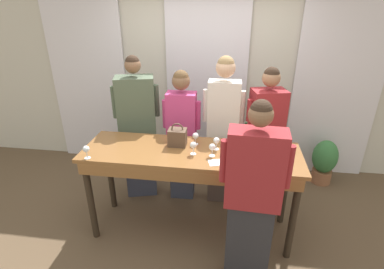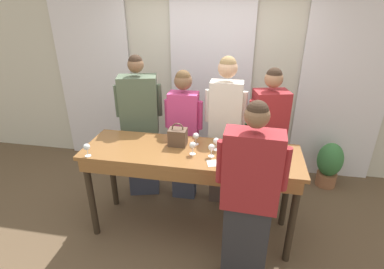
% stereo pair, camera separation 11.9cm
% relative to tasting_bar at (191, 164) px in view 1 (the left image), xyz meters
% --- Properties ---
extents(ground_plane, '(18.00, 18.00, 0.00)m').
position_rel_tasting_bar_xyz_m(ground_plane, '(0.00, 0.03, -0.87)').
color(ground_plane, brown).
extents(wall_back, '(12.00, 0.06, 2.80)m').
position_rel_tasting_bar_xyz_m(wall_back, '(0.00, 1.60, 0.53)').
color(wall_back, beige).
rests_on(wall_back, ground_plane).
extents(curtain_panel_left, '(1.13, 0.03, 2.69)m').
position_rel_tasting_bar_xyz_m(curtain_panel_left, '(-1.77, 1.54, 0.47)').
color(curtain_panel_left, white).
rests_on(curtain_panel_left, ground_plane).
extents(curtain_panel_center, '(1.13, 0.03, 2.69)m').
position_rel_tasting_bar_xyz_m(curtain_panel_center, '(0.00, 1.54, 0.47)').
color(curtain_panel_center, white).
rests_on(curtain_panel_center, ground_plane).
extents(curtain_panel_right, '(1.13, 0.03, 2.69)m').
position_rel_tasting_bar_xyz_m(curtain_panel_right, '(1.77, 1.54, 0.47)').
color(curtain_panel_right, white).
rests_on(curtain_panel_right, ground_plane).
extents(tasting_bar, '(2.21, 0.68, 1.01)m').
position_rel_tasting_bar_xyz_m(tasting_bar, '(0.00, 0.00, 0.00)').
color(tasting_bar, brown).
rests_on(tasting_bar, ground_plane).
extents(wine_bottle, '(0.09, 0.09, 0.32)m').
position_rel_tasting_bar_xyz_m(wine_bottle, '(0.53, 0.09, 0.25)').
color(wine_bottle, black).
rests_on(wine_bottle, tasting_bar).
extents(handbag, '(0.18, 0.14, 0.25)m').
position_rel_tasting_bar_xyz_m(handbag, '(-0.16, 0.14, 0.23)').
color(handbag, brown).
rests_on(handbag, tasting_bar).
extents(wine_glass_front_left, '(0.07, 0.07, 0.13)m').
position_rel_tasting_bar_xyz_m(wine_glass_front_left, '(0.03, 0.18, 0.23)').
color(wine_glass_front_left, white).
rests_on(wine_glass_front_left, tasting_bar).
extents(wine_glass_front_mid, '(0.07, 0.07, 0.13)m').
position_rel_tasting_bar_xyz_m(wine_glass_front_mid, '(-0.97, -0.26, 0.23)').
color(wine_glass_front_mid, white).
rests_on(wine_glass_front_mid, tasting_bar).
extents(wine_glass_front_right, '(0.07, 0.07, 0.13)m').
position_rel_tasting_bar_xyz_m(wine_glass_front_right, '(0.03, -0.04, 0.23)').
color(wine_glass_front_right, white).
rests_on(wine_glass_front_right, tasting_bar).
extents(wine_glass_center_left, '(0.07, 0.07, 0.13)m').
position_rel_tasting_bar_xyz_m(wine_glass_center_left, '(0.22, -0.05, 0.23)').
color(wine_glass_center_left, white).
rests_on(wine_glass_center_left, tasting_bar).
extents(wine_glass_center_mid, '(0.07, 0.07, 0.13)m').
position_rel_tasting_bar_xyz_m(wine_glass_center_mid, '(0.67, -0.15, 0.23)').
color(wine_glass_center_mid, white).
rests_on(wine_glass_center_mid, tasting_bar).
extents(wine_glass_center_right, '(0.07, 0.07, 0.13)m').
position_rel_tasting_bar_xyz_m(wine_glass_center_right, '(0.25, 0.10, 0.23)').
color(wine_glass_center_right, white).
rests_on(wine_glass_center_right, tasting_bar).
extents(napkin, '(0.15, 0.15, 0.00)m').
position_rel_tasting_bar_xyz_m(napkin, '(0.26, -0.18, 0.14)').
color(napkin, white).
rests_on(napkin, tasting_bar).
extents(pen, '(0.15, 0.02, 0.01)m').
position_rel_tasting_bar_xyz_m(pen, '(-0.23, 0.30, 0.14)').
color(pen, '#193399').
rests_on(pen, tasting_bar).
extents(guest_olive_jacket, '(0.56, 0.37, 1.83)m').
position_rel_tasting_bar_xyz_m(guest_olive_jacket, '(-0.75, 0.64, 0.05)').
color(guest_olive_jacket, '#383D51').
rests_on(guest_olive_jacket, ground_plane).
extents(guest_pink_top, '(0.46, 0.22, 1.68)m').
position_rel_tasting_bar_xyz_m(guest_pink_top, '(-0.20, 0.64, 0.02)').
color(guest_pink_top, '#383D51').
rests_on(guest_pink_top, ground_plane).
extents(guest_cream_sweater, '(0.48, 0.21, 1.85)m').
position_rel_tasting_bar_xyz_m(guest_cream_sweater, '(0.29, 0.64, 0.12)').
color(guest_cream_sweater, '#473833').
rests_on(guest_cream_sweater, ground_plane).
extents(guest_striped_shirt, '(0.49, 0.35, 1.75)m').
position_rel_tasting_bar_xyz_m(guest_striped_shirt, '(0.78, 0.64, 0.02)').
color(guest_striped_shirt, '#473833').
rests_on(guest_striped_shirt, ground_plane).
extents(host_pouring, '(0.57, 0.24, 1.76)m').
position_rel_tasting_bar_xyz_m(host_pouring, '(0.59, -0.53, 0.02)').
color(host_pouring, '#28282D').
rests_on(host_pouring, ground_plane).
extents(potted_plant, '(0.34, 0.34, 0.65)m').
position_rel_tasting_bar_xyz_m(potted_plant, '(1.70, 1.23, -0.53)').
color(potted_plant, '#935B3D').
rests_on(potted_plant, ground_plane).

